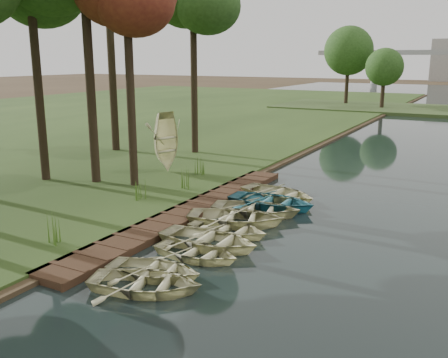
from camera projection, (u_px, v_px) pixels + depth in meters
The scene contains 18 objects.
ground at pixel (222, 221), 20.79m from camera, with size 300.00×300.00×0.00m, color #3D2F1D.
boardwalk at pixel (190, 212), 21.50m from camera, with size 1.60×16.00×0.30m, color #372315.
building_b at pixel (446, 60), 145.39m from camera, with size 8.00×8.00×12.00m, color #A5A5A0.
rowboat_0 at pixel (145, 280), 14.32m from camera, with size 2.38×3.34×0.69m, color beige.
rowboat_1 at pixel (154, 267), 15.26m from camera, with size 2.15×3.01×0.62m, color beige.
rowboat_2 at pixel (197, 250), 16.68m from camera, with size 2.17×3.04×0.63m, color beige.
rowboat_3 at pixel (209, 237), 17.64m from camera, with size 2.65×3.71×0.77m, color beige.
rowboat_4 at pixel (228, 227), 18.87m from camera, with size 2.26×3.16×0.65m, color beige.
rowboat_5 at pixel (236, 215), 20.03m from camera, with size 2.80×3.91×0.81m, color beige.
rowboat_6 at pixel (256, 207), 21.21m from camera, with size 2.69×3.77×0.78m, color beige.
rowboat_7 at pixel (271, 200), 22.25m from camera, with size 2.80×3.93×0.81m, color teal.
rowboat_8 at pixel (278, 192), 23.62m from camera, with size 2.74×3.83×0.79m, color beige.
stored_rowboat at pixel (167, 165), 28.41m from camera, with size 2.43×3.40×0.70m, color beige.
tree_2 at pixel (127, 8), 23.49m from camera, with size 3.97×3.97×10.39m.
reeds_0 at pixel (54, 229), 17.31m from camera, with size 0.60×0.60×1.06m, color #3F661E.
reeds_1 at pixel (138, 189), 22.76m from camera, with size 0.60×0.60×0.95m, color #3F661E.
reeds_2 at pixel (187, 179), 24.69m from camera, with size 0.60×0.60×0.96m, color #3F661E.
reeds_3 at pixel (200, 166), 27.75m from camera, with size 0.60×0.60×0.95m, color #3F661E.
Camera 1 is at (9.55, -17.34, 6.60)m, focal length 40.00 mm.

